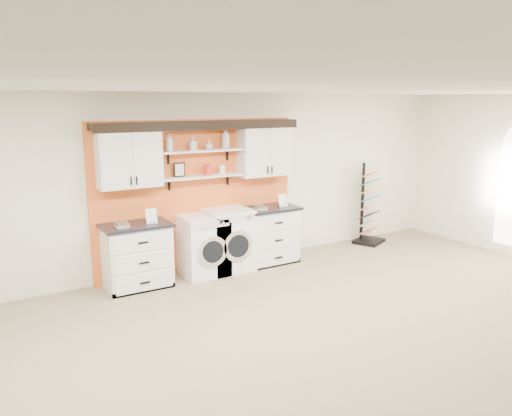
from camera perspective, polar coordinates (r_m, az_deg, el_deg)
floor at (r=5.25m, az=12.88°, el=-18.76°), size 10.00×10.00×0.00m
ceiling at (r=4.53m, az=14.58°, el=13.39°), size 10.00×10.00×0.00m
wall_back at (r=7.98m, az=-6.79°, el=2.85°), size 10.00×0.00×10.00m
accent_panel at (r=7.98m, az=-6.65°, el=1.40°), size 3.40×0.07×2.40m
upper_cabinet_left at (r=7.34m, az=-14.32°, el=5.54°), size 0.90×0.35×0.84m
upper_cabinet_right at (r=8.26m, az=0.94°, el=6.60°), size 0.90×0.35×0.84m
shelf_lower at (r=7.78m, az=-6.21°, el=3.60°), size 1.32×0.28×0.03m
shelf_upper at (r=7.73m, az=-6.27°, el=6.53°), size 1.32×0.28×0.03m
crown_molding at (r=7.72m, az=-6.38°, el=9.48°), size 3.30×0.41×0.13m
picture_frame at (r=7.67m, az=-8.76°, el=4.35°), size 0.18×0.02×0.22m
canister_red at (r=7.81m, az=-5.55°, el=4.35°), size 0.11×0.11×0.16m
canister_cream at (r=7.92m, az=-3.91°, el=4.41°), size 0.10×0.10×0.14m
base_cabinet_left at (r=7.48m, az=-13.42°, el=-5.32°), size 0.97×0.66×0.95m
base_cabinet_right at (r=8.39m, az=1.45°, el=-3.08°), size 0.97×0.66×0.95m
washer at (r=7.83m, az=-6.05°, el=-4.26°), size 0.68×0.71×0.95m
dryer at (r=8.01m, az=-3.22°, el=-3.66°), size 0.71×0.71×1.00m
sample_rack at (r=9.78m, az=12.76°, el=-1.02°), size 0.70×0.65×1.54m
soap_bottle_a at (r=7.52m, az=-9.85°, el=7.37°), size 0.13×0.13×0.26m
soap_bottle_b at (r=7.67m, az=-7.23°, el=7.33°), size 0.10×0.09×0.20m
soap_bottle_c at (r=7.78m, az=-5.43°, el=7.23°), size 0.16×0.16×0.14m
soap_bottle_d at (r=7.90m, az=-3.50°, el=7.97°), size 0.17×0.17×0.32m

